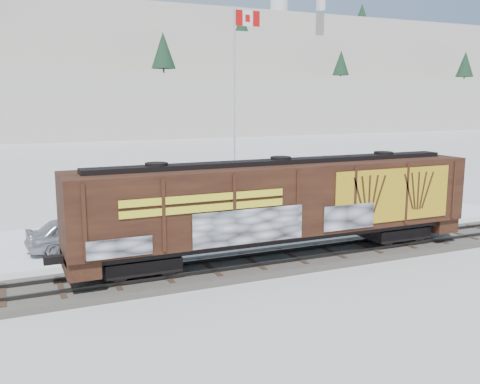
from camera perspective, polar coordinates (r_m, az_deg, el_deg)
name	(u,v)px	position (r m, az deg, el deg)	size (l,w,h in m)	color
ground	(252,268)	(23.63, 1.32, -8.06)	(500.00, 500.00, 0.00)	white
rail_track	(252,264)	(23.58, 1.32, -7.72)	(50.00, 3.40, 0.43)	#59544C
parking_strip	(196,230)	(30.32, -4.75, -4.02)	(40.00, 8.00, 0.03)	white
hillside	(36,73)	(160.56, -20.96, 11.74)	(360.00, 110.00, 93.00)	white
hopper_railcar	(280,202)	(23.51, 4.33, -1.05)	(18.40, 3.06, 4.28)	black
flagpole	(236,133)	(36.20, -0.45, 6.28)	(2.30, 0.90, 13.22)	silver
car_silver	(79,233)	(27.18, -16.82, -4.21)	(1.97, 4.89, 1.67)	#A4A6AB
car_white	(229,213)	(30.96, -1.14, -2.26)	(1.57, 4.49, 1.48)	silver
car_dark	(225,211)	(31.81, -1.58, -2.00)	(1.98, 4.87, 1.41)	black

